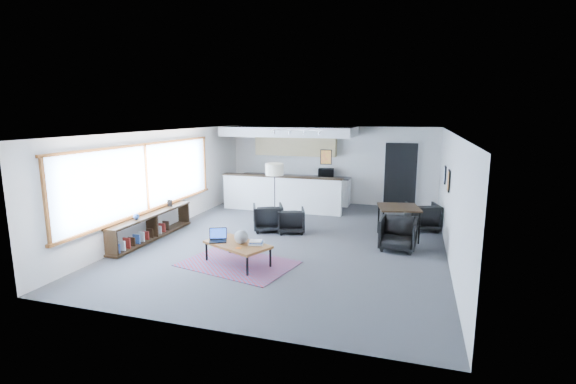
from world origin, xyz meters
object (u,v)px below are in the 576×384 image
(ceramic_pot, at_px, (241,237))
(coffee_table, at_px, (238,245))
(armchair_left, at_px, (268,216))
(dining_chair_far, at_px, (423,218))
(laptop, at_px, (218,237))
(book_stack, at_px, (256,243))
(dining_table, at_px, (399,209))
(armchair_right, at_px, (291,219))
(floor_lamp, at_px, (275,172))
(dining_chair_near, at_px, (398,235))
(microwave, at_px, (326,172))

(ceramic_pot, bearing_deg, coffee_table, -175.96)
(armchair_left, distance_m, dining_chair_far, 4.06)
(laptop, distance_m, armchair_left, 2.47)
(dining_chair_far, bearing_deg, book_stack, 31.98)
(coffee_table, relative_size, dining_table, 1.37)
(dining_table, relative_size, dining_chair_far, 1.67)
(ceramic_pot, xyz_separation_m, dining_table, (2.95, 2.80, 0.15))
(armchair_right, distance_m, floor_lamp, 1.42)
(coffee_table, xyz_separation_m, book_stack, (0.39, 0.03, 0.07))
(coffee_table, xyz_separation_m, dining_table, (3.03, 2.80, 0.32))
(ceramic_pot, height_order, floor_lamp, floor_lamp)
(dining_table, bearing_deg, laptop, -141.70)
(laptop, bearing_deg, dining_chair_far, 18.95)
(armchair_right, bearing_deg, coffee_table, 62.91)
(coffee_table, xyz_separation_m, dining_chair_near, (3.07, 1.91, -0.06))
(laptop, distance_m, armchair_right, 2.62)
(ceramic_pot, xyz_separation_m, armchair_left, (-0.33, 2.50, -0.19))
(book_stack, xyz_separation_m, armchair_right, (-0.02, 2.49, -0.13))
(armchair_right, relative_size, dining_table, 0.62)
(floor_lamp, xyz_separation_m, dining_chair_near, (3.33, -1.19, -1.14))
(ceramic_pot, xyz_separation_m, dining_chair_near, (2.99, 1.90, -0.24))
(dining_chair_near, bearing_deg, book_stack, -141.68)
(laptop, distance_m, ceramic_pot, 0.54)
(ceramic_pot, distance_m, dining_chair_far, 5.16)
(dining_chair_near, distance_m, microwave, 4.97)
(coffee_table, xyz_separation_m, laptop, (-0.46, 0.05, 0.11))
(floor_lamp, relative_size, dining_chair_far, 2.54)
(dining_table, height_order, dining_chair_near, dining_table)
(book_stack, distance_m, floor_lamp, 3.28)
(armchair_right, relative_size, floor_lamp, 0.41)
(book_stack, bearing_deg, floor_lamp, 101.98)
(armchair_left, bearing_deg, dining_table, 162.08)
(armchair_right, bearing_deg, armchair_left, -17.37)
(laptop, relative_size, armchair_left, 0.57)
(ceramic_pot, bearing_deg, book_stack, 5.24)
(laptop, distance_m, book_stack, 0.85)
(coffee_table, relative_size, book_stack, 4.65)
(dining_table, xyz_separation_m, dining_chair_far, (0.59, 0.95, -0.39))
(armchair_right, bearing_deg, dining_chair_near, 148.44)
(ceramic_pot, relative_size, armchair_right, 0.39)
(armchair_left, xyz_separation_m, armchair_right, (0.62, 0.01, -0.04))
(dining_table, relative_size, dining_chair_near, 1.63)
(book_stack, height_order, microwave, microwave)
(laptop, distance_m, dining_chair_far, 5.51)
(floor_lamp, bearing_deg, ceramic_pot, -83.72)
(armchair_left, height_order, armchair_right, armchair_left)
(coffee_table, distance_m, floor_lamp, 3.29)
(laptop, height_order, microwave, microwave)
(laptop, xyz_separation_m, dining_table, (3.49, 2.75, 0.21))
(laptop, relative_size, ceramic_pot, 1.60)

